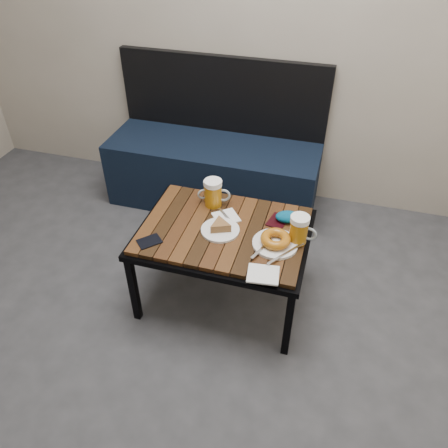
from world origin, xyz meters
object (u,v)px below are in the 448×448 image
(plate_pie, at_px, (220,228))
(plate_bagel, at_px, (275,241))
(beer_mug_left, at_px, (210,191))
(beer_mug_right, at_px, (299,229))
(knit_pouch, at_px, (288,217))
(cafe_table, at_px, (224,235))
(beer_mug_centre, at_px, (214,193))
(bench, at_px, (214,166))
(passport_navy, at_px, (149,241))
(passport_burgundy, at_px, (278,221))

(plate_pie, height_order, plate_bagel, plate_bagel)
(beer_mug_left, distance_m, beer_mug_right, 0.54)
(knit_pouch, bearing_deg, cafe_table, -153.32)
(beer_mug_centre, distance_m, beer_mug_right, 0.50)
(bench, distance_m, beer_mug_right, 1.13)
(passport_navy, xyz_separation_m, knit_pouch, (0.60, 0.34, 0.02))
(plate_bagel, bearing_deg, passport_burgundy, 96.59)
(beer_mug_left, xyz_separation_m, beer_mug_centre, (0.03, -0.03, 0.01))
(beer_mug_left, relative_size, passport_navy, 1.11)
(beer_mug_centre, distance_m, knit_pouch, 0.40)
(bench, distance_m, plate_bagel, 1.11)
(cafe_table, height_order, beer_mug_centre, beer_mug_centre)
(plate_bagel, distance_m, passport_burgundy, 0.18)
(beer_mug_centre, bearing_deg, bench, 93.18)
(beer_mug_left, relative_size, beer_mug_centre, 0.80)
(passport_navy, bearing_deg, plate_pie, 73.60)
(plate_pie, bearing_deg, knit_pouch, 29.36)
(passport_burgundy, bearing_deg, beer_mug_right, -32.66)
(bench, height_order, passport_navy, bench)
(cafe_table, height_order, plate_bagel, plate_bagel)
(plate_pie, bearing_deg, cafe_table, 63.22)
(bench, distance_m, knit_pouch, 0.97)
(beer_mug_left, bearing_deg, beer_mug_right, 124.68)
(beer_mug_centre, xyz_separation_m, plate_pie, (0.09, -0.20, -0.05))
(beer_mug_right, distance_m, plate_pie, 0.38)
(beer_mug_centre, distance_m, plate_bagel, 0.44)
(bench, xyz_separation_m, cafe_table, (0.32, -0.87, 0.16))
(beer_mug_right, height_order, plate_bagel, beer_mug_right)
(plate_pie, relative_size, knit_pouch, 1.54)
(beer_mug_right, bearing_deg, passport_navy, -158.28)
(beer_mug_centre, height_order, passport_navy, beer_mug_centre)
(beer_mug_left, bearing_deg, passport_burgundy, 134.94)
(beer_mug_centre, xyz_separation_m, beer_mug_right, (0.47, -0.17, -0.00))
(passport_burgundy, relative_size, knit_pouch, 0.98)
(bench, distance_m, passport_burgundy, 0.95)
(plate_bagel, height_order, knit_pouch, plate_bagel)
(passport_navy, height_order, passport_burgundy, same)
(cafe_table, distance_m, knit_pouch, 0.33)
(bench, height_order, passport_burgundy, bench)
(beer_mug_left, height_order, passport_burgundy, beer_mug_left)
(beer_mug_left, distance_m, passport_burgundy, 0.39)
(beer_mug_centre, xyz_separation_m, knit_pouch, (0.39, -0.03, -0.05))
(bench, relative_size, beer_mug_left, 11.67)
(cafe_table, distance_m, plate_pie, 0.07)
(plate_pie, bearing_deg, beer_mug_right, 4.59)
(plate_pie, distance_m, plate_bagel, 0.28)
(passport_burgundy, bearing_deg, knit_pouch, 33.31)
(beer_mug_right, relative_size, passport_navy, 1.33)
(beer_mug_right, relative_size, knit_pouch, 1.18)
(cafe_table, xyz_separation_m, passport_burgundy, (0.24, 0.13, 0.05))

